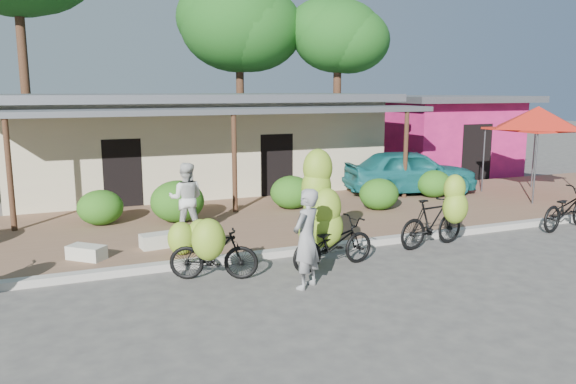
# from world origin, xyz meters

# --- Properties ---
(ground) EXTENTS (100.00, 100.00, 0.00)m
(ground) POSITION_xyz_m (0.00, 0.00, 0.00)
(ground) COLOR #484643
(ground) RESTS_ON ground
(sidewalk) EXTENTS (60.00, 6.00, 0.12)m
(sidewalk) POSITION_xyz_m (0.00, 5.00, 0.06)
(sidewalk) COLOR brown
(sidewalk) RESTS_ON ground
(curb) EXTENTS (60.00, 0.25, 0.15)m
(curb) POSITION_xyz_m (0.00, 2.00, 0.07)
(curb) COLOR #A8A399
(curb) RESTS_ON ground
(shop_main) EXTENTS (13.00, 8.50, 3.35)m
(shop_main) POSITION_xyz_m (0.00, 10.93, 1.72)
(shop_main) COLOR #BBAE8D
(shop_main) RESTS_ON ground
(shop_pink) EXTENTS (6.00, 6.00, 3.25)m
(shop_pink) POSITION_xyz_m (10.50, 10.99, 1.67)
(shop_pink) COLOR #D2206D
(shop_pink) RESTS_ON ground
(tree_center_right) EXTENTS (5.45, 5.35, 8.55)m
(tree_center_right) POSITION_xyz_m (3.31, 16.61, 6.51)
(tree_center_right) COLOR #452F1B
(tree_center_right) RESTS_ON ground
(tree_near_right) EXTENTS (4.26, 4.06, 7.55)m
(tree_near_right) POSITION_xyz_m (7.31, 14.61, 5.96)
(tree_near_right) COLOR #452F1B
(tree_near_right) RESTS_ON ground
(hedge_1) EXTENTS (1.14, 1.03, 0.89)m
(hedge_1) POSITION_xyz_m (-3.60, 5.93, 0.56)
(hedge_1) COLOR #205212
(hedge_1) RESTS_ON sidewalk
(hedge_2) EXTENTS (1.38, 1.24, 1.08)m
(hedge_2) POSITION_xyz_m (-1.73, 5.50, 0.66)
(hedge_2) COLOR #205212
(hedge_2) RESTS_ON sidewalk
(hedge_3) EXTENTS (1.22, 1.09, 0.95)m
(hedge_3) POSITION_xyz_m (1.62, 5.90, 0.59)
(hedge_3) COLOR #205212
(hedge_3) RESTS_ON sidewalk
(hedge_4) EXTENTS (1.15, 1.03, 0.89)m
(hedge_4) POSITION_xyz_m (3.88, 4.82, 0.57)
(hedge_4) COLOR #205212
(hedge_4) RESTS_ON sidewalk
(hedge_5) EXTENTS (1.11, 1.00, 0.86)m
(hedge_5) POSITION_xyz_m (6.49, 5.78, 0.55)
(hedge_5) COLOR #205212
(hedge_5) RESTS_ON sidewalk
(red_canopy) EXTENTS (3.50, 3.50, 2.86)m
(red_canopy) POSITION_xyz_m (9.70, 4.88, 2.61)
(red_canopy) COLOR #59595E
(red_canopy) RESTS_ON sidewalk
(bike_left) EXTENTS (1.71, 1.38, 1.31)m
(bike_left) POSITION_xyz_m (-2.01, 0.97, 0.60)
(bike_left) COLOR black
(bike_left) RESTS_ON ground
(bike_center) EXTENTS (1.99, 1.34, 2.33)m
(bike_center) POSITION_xyz_m (0.36, 1.14, 0.89)
(bike_center) COLOR black
(bike_center) RESTS_ON ground
(bike_right) EXTENTS (1.91, 1.28, 1.73)m
(bike_right) POSITION_xyz_m (3.18, 1.25, 0.70)
(bike_right) COLOR black
(bike_right) RESTS_ON ground
(bike_far_right) EXTENTS (2.12, 1.14, 1.06)m
(bike_far_right) POSITION_xyz_m (7.32, 1.45, 0.53)
(bike_far_right) COLOR black
(bike_far_right) RESTS_ON ground
(loose_banana_a) EXTENTS (0.56, 0.48, 0.70)m
(loose_banana_a) POSITION_xyz_m (-2.27, 2.51, 0.47)
(loose_banana_a) COLOR #7FAB2A
(loose_banana_a) RESTS_ON sidewalk
(loose_banana_b) EXTENTS (0.58, 0.49, 0.72)m
(loose_banana_b) POSITION_xyz_m (-1.87, 2.52, 0.48)
(loose_banana_b) COLOR #7FAB2A
(loose_banana_b) RESTS_ON sidewalk
(loose_banana_c) EXTENTS (0.49, 0.42, 0.62)m
(loose_banana_c) POSITION_xyz_m (1.11, 2.81, 0.43)
(loose_banana_c) COLOR #7FAB2A
(loose_banana_c) RESTS_ON sidewalk
(sack_near) EXTENTS (0.89, 0.51, 0.30)m
(sack_near) POSITION_xyz_m (-2.56, 3.28, 0.27)
(sack_near) COLOR beige
(sack_near) RESTS_ON sidewalk
(sack_far) EXTENTS (0.81, 0.79, 0.28)m
(sack_far) POSITION_xyz_m (-4.10, 2.94, 0.26)
(sack_far) COLOR beige
(sack_far) RESTS_ON sidewalk
(vendor) EXTENTS (0.79, 0.73, 1.80)m
(vendor) POSITION_xyz_m (-0.55, 0.05, 0.90)
(vendor) COLOR gray
(vendor) RESTS_ON ground
(bystander) EXTENTS (1.00, 0.89, 1.70)m
(bystander) POSITION_xyz_m (-1.78, 4.20, 0.97)
(bystander) COLOR silver
(bystander) RESTS_ON sidewalk
(teal_van) EXTENTS (4.55, 2.49, 1.47)m
(teal_van) POSITION_xyz_m (6.17, 6.63, 0.85)
(teal_van) COLOR #176568
(teal_van) RESTS_ON sidewalk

